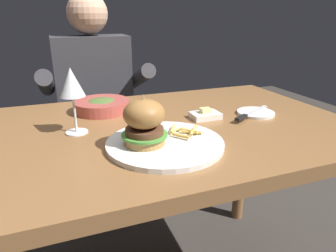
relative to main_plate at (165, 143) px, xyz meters
name	(u,v)px	position (x,y,z in m)	size (l,w,h in m)	color
dining_table	(147,153)	(-0.01, 0.16, -0.10)	(1.35, 0.79, 0.74)	brown
main_plate	(165,143)	(0.00, 0.00, 0.00)	(0.32, 0.32, 0.01)	white
burger_sandwich	(144,122)	(-0.06, 0.00, 0.07)	(0.12, 0.12, 0.13)	#B78447
fries_pile	(185,131)	(0.07, 0.03, 0.01)	(0.10, 0.11, 0.01)	#EABC5B
wine_glass	(72,84)	(-0.21, 0.18, 0.14)	(0.07, 0.07, 0.20)	silver
bread_plate	(256,113)	(0.40, 0.14, 0.00)	(0.13, 0.13, 0.01)	white
table_knife	(249,114)	(0.35, 0.12, 0.01)	(0.20, 0.12, 0.01)	silver
butter_dish	(205,115)	(0.21, 0.17, 0.00)	(0.10, 0.07, 0.04)	white
soup_bowl	(102,105)	(-0.11, 0.37, 0.02)	(0.20, 0.20, 0.05)	#B24C42
diner_person	(97,118)	(-0.08, 0.83, -0.18)	(0.51, 0.36, 1.18)	#282833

